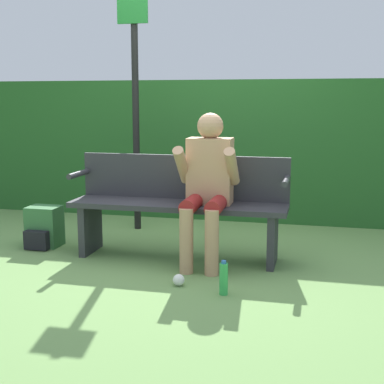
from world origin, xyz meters
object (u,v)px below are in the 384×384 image
(signpost, at_px, (135,99))
(parked_car, at_px, (97,124))
(park_bench, at_px, (179,203))
(backpack, at_px, (44,228))
(water_bottle, at_px, (224,279))
(person_seated, at_px, (208,180))

(signpost, height_order, parked_car, signpost)
(park_bench, relative_size, signpost, 0.77)
(backpack, height_order, parked_car, parked_car)
(backpack, distance_m, parked_car, 11.30)
(park_bench, xyz_separation_m, water_bottle, (0.54, -0.84, -0.36))
(park_bench, bearing_deg, water_bottle, -57.05)
(person_seated, xyz_separation_m, parked_car, (-5.63, 10.67, -0.08))
(park_bench, relative_size, person_seated, 1.49)
(person_seated, bearing_deg, park_bench, 156.33)
(park_bench, height_order, backpack, park_bench)
(person_seated, distance_m, parked_car, 12.07)
(signpost, xyz_separation_m, parked_car, (-4.66, 9.68, -0.74))
(backpack, relative_size, parked_car, 0.08)
(park_bench, distance_m, signpost, 1.43)
(parked_car, bearing_deg, person_seated, -71.98)
(backpack, xyz_separation_m, parked_car, (-4.04, 10.54, 0.44))
(park_bench, distance_m, parked_car, 11.84)
(park_bench, xyz_separation_m, signpost, (-0.70, 0.88, 0.88))
(park_bench, distance_m, backpack, 1.35)
(signpost, distance_m, parked_car, 10.77)
(person_seated, bearing_deg, backpack, 175.32)
(parked_car, bearing_deg, water_bottle, -72.41)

